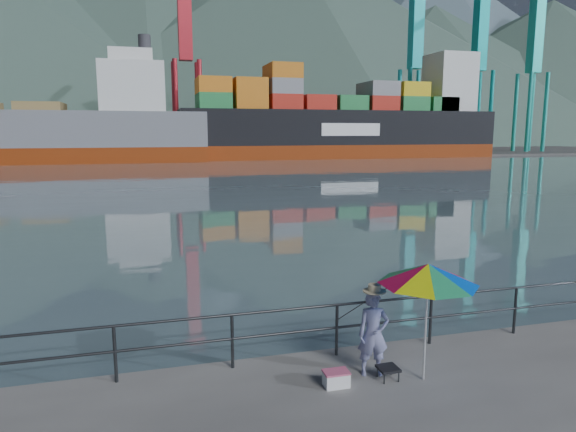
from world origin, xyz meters
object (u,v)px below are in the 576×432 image
Objects in this scene: bulk_carrier at (14,132)px; container_ship at (350,121)px; beach_umbrella at (428,274)px; fisherman at (373,334)px; cooler_bag at (336,379)px.

container_ship reaches higher than bulk_carrier.
beach_umbrella is 0.04× the size of container_ship.
fisherman is 75.51m from bulk_carrier.
fisherman is at bearing 151.67° from beach_umbrella.
cooler_bag is at bearing -112.42° from container_ship.
container_ship reaches higher than fisherman.
cooler_bag is 80.99m from container_ship.
container_ship is at bearing 2.27° from bulk_carrier.
container_ship is at bearing 68.68° from cooler_bag.
bulk_carrier is (-21.16, 72.41, 3.30)m from fisherman.
cooler_bag is 75.56m from bulk_carrier.
container_ship is (51.21, 2.03, 1.84)m from bulk_carrier.
fisherman is 80.45m from container_ship.
cooler_bag is at bearing -74.32° from bulk_carrier.
beach_umbrella reaches higher than cooler_bag.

